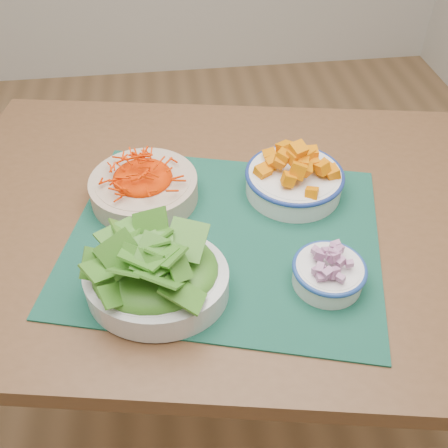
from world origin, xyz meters
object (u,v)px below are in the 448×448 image
Objects in this scene: carrot_bowl at (143,182)px; lettuce_bowl at (156,273)px; placemat at (224,236)px; squash_bowl at (295,174)px; onion_bowl at (329,270)px; table at (236,247)px.

lettuce_bowl is at bearing -85.83° from carrot_bowl.
placemat is 2.53× the size of squash_bowl.
placemat is at bearing -145.02° from squash_bowl.
carrot_bowl is 0.40m from onion_bowl.
carrot_bowl is at bearing 139.32° from onion_bowl.
placemat is 2.07× the size of lettuce_bowl.
table is 0.27m from onion_bowl.
placemat is 3.92× the size of onion_bowl.
lettuce_bowl reaches higher than table.
squash_bowl is at bearing 90.67° from onion_bowl.
lettuce_bowl is (-0.13, -0.12, 0.05)m from placemat.
carrot_bowl is at bearing 176.60° from squash_bowl.
carrot_bowl is (-0.14, 0.13, 0.04)m from placemat.
squash_bowl reaches higher than onion_bowl.
carrot_bowl is 1.79× the size of onion_bowl.
onion_bowl is (0.30, -0.26, -0.01)m from carrot_bowl.
table is 4.83× the size of lettuce_bowl.
table is 2.34× the size of placemat.
squash_bowl is (0.12, 0.04, 0.15)m from table.
placemat reaches higher than table.
squash_bowl is at bearing 29.90° from table.
lettuce_bowl reaches higher than onion_bowl.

